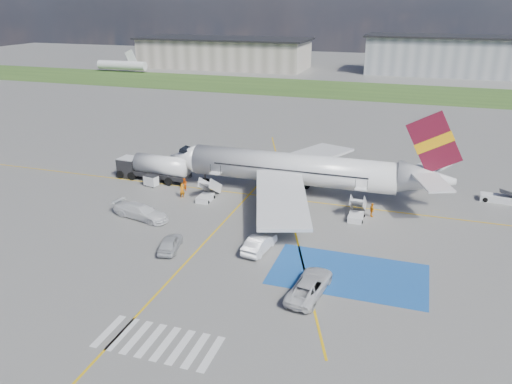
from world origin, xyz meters
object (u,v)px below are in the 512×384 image
fuel_tanker (154,169)px  car_silver_b (259,243)px  gpu_cart (151,181)px  airliner (303,170)px  belt_loader (502,199)px  van_white_a (310,283)px  van_white_b (141,209)px  car_silver_a (170,243)px

fuel_tanker → car_silver_b: 25.43m
gpu_cart → airliner: bearing=22.0°
belt_loader → fuel_tanker: bearing=-168.5°
car_silver_b → van_white_a: van_white_a is taller
airliner → van_white_b: (-15.90, -12.80, -2.32)m
fuel_tanker → van_white_a: size_ratio=2.02×
van_white_a → van_white_b: size_ratio=0.96×
belt_loader → van_white_a: (-18.09, -27.43, 0.60)m
airliner → car_silver_a: (-9.10, -18.76, -2.64)m
car_silver_a → belt_loader: bearing=-155.7°
fuel_tanker → gpu_cart: size_ratio=5.30×
belt_loader → van_white_b: (-39.78, -18.08, 0.68)m
airliner → gpu_cart: 20.39m
gpu_cart → van_white_a: (25.75, -19.00, 0.31)m
belt_loader → van_white_b: van_white_b is taller
gpu_cart → belt_loader: size_ratio=0.38×
car_silver_b → van_white_a: (6.38, -5.96, 0.16)m
van_white_b → fuel_tanker: bearing=35.2°
fuel_tanker → gpu_cart: (0.82, -2.41, -0.83)m
belt_loader → van_white_a: van_white_a is taller
fuel_tanker → gpu_cart: fuel_tanker is taller
belt_loader → car_silver_a: (-32.98, -24.04, 0.36)m
fuel_tanker → belt_loader: fuel_tanker is taller
fuel_tanker → car_silver_b: bearing=-33.7°
airliner → gpu_cart: airliner is taller
airliner → van_white_b: bearing=-141.2°
gpu_cart → car_silver_b: size_ratio=0.40×
airliner → car_silver_a: bearing=-115.9°
car_silver_a → van_white_b: size_ratio=0.81×
belt_loader → van_white_a: 32.87m
belt_loader → car_silver_a: size_ratio=1.20×
van_white_a → van_white_b: bearing=-16.6°
car_silver_b → airliner: bearing=-84.4°
airliner → fuel_tanker: airliner is taller
fuel_tanker → gpu_cart: bearing=-67.4°
belt_loader → car_silver_b: (-24.48, -21.47, 0.44)m
car_silver_b → van_white_b: van_white_b is taller
belt_loader → car_silver_a: belt_loader is taller
gpu_cart → belt_loader: 44.65m
airliner → car_silver_b: size_ratio=7.32×
airliner → van_white_b: airliner is taller
fuel_tanker → belt_loader: bearing=11.4°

